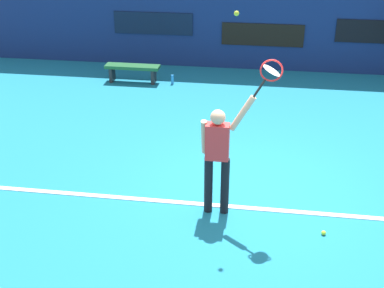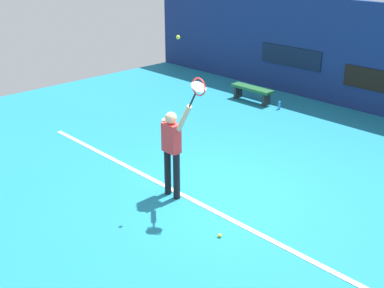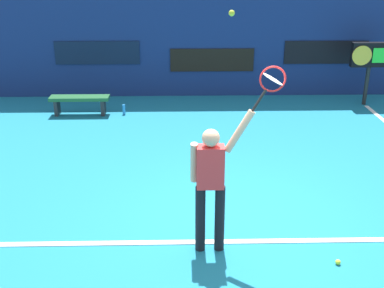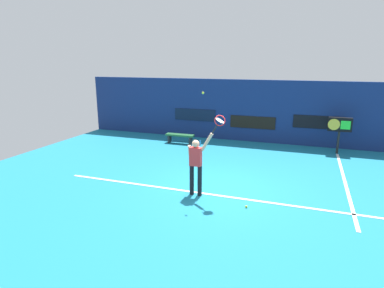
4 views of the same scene
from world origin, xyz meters
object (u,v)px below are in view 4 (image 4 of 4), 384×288
at_px(tennis_player, 196,163).
at_px(scoreboard_clock, 340,126).
at_px(spare_ball, 246,207).
at_px(court_bench, 180,137).
at_px(tennis_ball, 203,93).
at_px(tennis_racket, 219,122).
at_px(water_bottle, 200,143).

xyz_separation_m(tennis_player, scoreboard_clock, (4.31, 6.33, 0.20)).
bearing_deg(spare_ball, court_bench, 125.78).
height_order(tennis_ball, scoreboard_clock, tennis_ball).
bearing_deg(tennis_ball, scoreboard_clock, 57.01).
xyz_separation_m(tennis_racket, spare_ball, (0.92, -0.38, -2.24)).
height_order(water_bottle, spare_ball, water_bottle).
relative_size(tennis_player, tennis_ball, 28.48).
height_order(tennis_ball, court_bench, tennis_ball).
relative_size(tennis_ball, court_bench, 0.05).
distance_m(tennis_player, tennis_ball, 2.04).
relative_size(court_bench, spare_ball, 20.59).
height_order(tennis_racket, tennis_ball, tennis_ball).
bearing_deg(spare_ball, tennis_player, 166.43).
height_order(tennis_player, court_bench, tennis_player).
bearing_deg(water_bottle, tennis_player, -72.97).
relative_size(tennis_ball, spare_ball, 1.00).
xyz_separation_m(scoreboard_clock, water_bottle, (-6.05, -0.65, -1.09)).
height_order(tennis_racket, court_bench, tennis_racket).
xyz_separation_m(tennis_player, court_bench, (-2.78, 5.68, -0.67)).
bearing_deg(water_bottle, spare_ball, -61.20).
relative_size(tennis_racket, court_bench, 0.44).
bearing_deg(tennis_racket, tennis_player, 179.64).
bearing_deg(court_bench, spare_ball, -54.22).
xyz_separation_m(tennis_ball, court_bench, (-2.98, 5.68, -2.71)).
relative_size(tennis_racket, scoreboard_clock, 0.39).
relative_size(tennis_ball, scoreboard_clock, 0.04).
height_order(tennis_player, tennis_ball, tennis_ball).
relative_size(tennis_player, scoreboard_clock, 1.23).
height_order(tennis_racket, water_bottle, tennis_racket).
height_order(tennis_racket, scoreboard_clock, tennis_racket).
relative_size(tennis_player, court_bench, 1.38).
xyz_separation_m(tennis_ball, scoreboard_clock, (4.11, 6.33, -1.83)).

